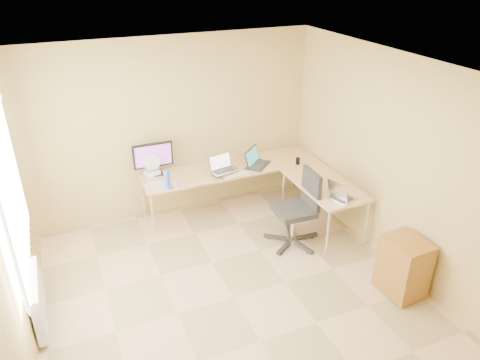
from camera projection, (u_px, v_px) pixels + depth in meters
name	position (u px, v px, depth m)	size (l,w,h in m)	color
floor	(234.00, 297.00, 5.26)	(4.50, 4.50, 0.00)	tan
ceiling	(232.00, 73.00, 4.08)	(4.50, 4.50, 0.00)	white
wall_back	(173.00, 129.00, 6.52)	(4.50, 4.50, 0.00)	tan
wall_left	(8.00, 246.00, 3.94)	(4.50, 4.50, 0.00)	tan
wall_right	(396.00, 165.00, 5.41)	(4.50, 4.50, 0.00)	tan
desk_main	(231.00, 189.00, 6.87)	(2.65, 0.70, 0.73)	tan
desk_return	(322.00, 207.00, 6.39)	(0.70, 1.30, 0.73)	tan
monitor	(153.00, 159.00, 6.37)	(0.56, 0.18, 0.48)	black
book_stack	(226.00, 169.00, 6.60)	(0.21, 0.28, 0.05)	#105548
laptop_center	(223.00, 164.00, 6.41)	(0.36, 0.28, 0.23)	silver
laptop_black	(258.00, 158.00, 6.69)	(0.41, 0.30, 0.26)	black
keyboard	(236.00, 175.00, 6.44)	(0.37, 0.10, 0.02)	silver
mouse	(233.00, 175.00, 6.42)	(0.10, 0.06, 0.03)	silver
mug	(176.00, 184.00, 6.11)	(0.11, 0.11, 0.10)	silver
cd_stack	(211.00, 170.00, 6.58)	(0.13, 0.13, 0.03)	silver
water_bottle	(167.00, 179.00, 6.03)	(0.08, 0.08, 0.28)	#315CB3
papers	(158.00, 185.00, 6.17)	(0.24, 0.34, 0.01)	beige
white_box	(152.00, 173.00, 6.45)	(0.20, 0.15, 0.07)	white
desk_fan	(151.00, 165.00, 6.40)	(0.24, 0.24, 0.31)	silver
black_cup	(298.00, 161.00, 6.77)	(0.06, 0.06, 0.10)	black
laptop_return	(343.00, 191.00, 5.79)	(0.28, 0.36, 0.24)	#B0B0B0
office_chair	(294.00, 211.00, 6.03)	(0.63, 0.63, 1.05)	#252525
cabinet	(403.00, 266.00, 5.20)	(0.40, 0.50, 0.69)	#9F6234
radiator	(38.00, 300.00, 4.72)	(0.09, 0.80, 0.55)	white
window	(9.00, 199.00, 4.17)	(0.10, 1.80, 1.40)	white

